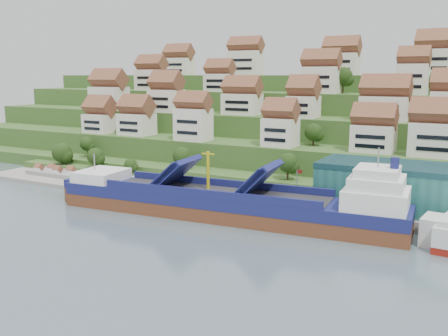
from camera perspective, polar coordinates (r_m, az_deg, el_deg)
The scene contains 9 objects.
ground at distance 114.29m, azimuth -2.10°, elevation -5.21°, with size 300.00×300.00×0.00m, color slate.
quay at distance 118.98m, azimuth 10.00°, elevation -4.18°, with size 180.00×14.00×2.20m, color gray.
pebble_beach at distance 159.44m, azimuth -17.90°, elevation -1.00°, with size 45.00×20.00×1.00m, color gray.
hillside at distance 206.66m, azimuth 12.96°, elevation 4.63°, with size 260.00×128.00×31.00m.
hillside_village at distance 164.45m, azimuth 9.29°, elevation 8.08°, with size 159.84×62.04×29.51m.
hillside_trees at distance 155.07m, azimuth 2.54°, elevation 5.11°, with size 133.59×62.40×30.69m.
flagpole at distance 113.68m, azimuth 8.36°, elevation -1.83°, with size 1.28×0.16×8.00m.
beach_huts at distance 159.77m, azimuth -18.75°, elevation -0.44°, with size 14.40×3.70×2.20m.
cargo_ship at distance 109.40m, azimuth 1.12°, elevation -4.14°, with size 78.95×19.25×17.34m.
Camera 1 is at (57.11, -94.00, 31.07)m, focal length 40.00 mm.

